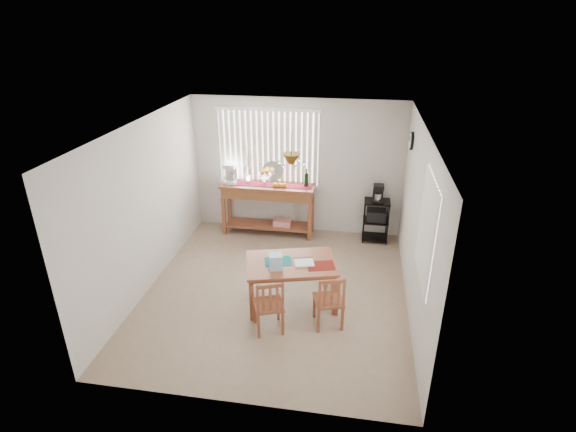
% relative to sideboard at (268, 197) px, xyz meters
% --- Properties ---
extents(ground, '(4.00, 4.50, 0.01)m').
position_rel_sideboard_xyz_m(ground, '(0.51, -1.98, -0.76)').
color(ground, gray).
extents(room_shell, '(4.20, 4.70, 2.70)m').
position_rel_sideboard_xyz_m(room_shell, '(0.51, -1.96, 0.94)').
color(room_shell, beige).
rests_on(room_shell, ground).
extents(sideboard, '(1.79, 0.50, 1.01)m').
position_rel_sideboard_xyz_m(sideboard, '(0.00, 0.00, 0.00)').
color(sideboard, brown).
rests_on(sideboard, ground).
extents(sideboard_items, '(1.70, 0.43, 0.77)m').
position_rel_sideboard_xyz_m(sideboard_items, '(-0.30, 0.02, 0.41)').
color(sideboard_items, maroon).
rests_on(sideboard_items, sideboard).
extents(wire_cart, '(0.47, 0.38, 0.80)m').
position_rel_sideboard_xyz_m(wire_cart, '(2.05, 0.02, -0.27)').
color(wire_cart, black).
rests_on(wire_cart, ground).
extents(cart_items, '(0.19, 0.23, 0.33)m').
position_rel_sideboard_xyz_m(cart_items, '(2.05, 0.03, 0.20)').
color(cart_items, black).
rests_on(cart_items, wire_cart).
extents(dining_table, '(1.46, 1.13, 0.69)m').
position_rel_sideboard_xyz_m(dining_table, '(0.78, -2.24, -0.14)').
color(dining_table, brown).
rests_on(dining_table, ground).
extents(table_items, '(1.07, 0.49, 0.22)m').
position_rel_sideboard_xyz_m(table_items, '(0.69, -2.38, 0.02)').
color(table_items, '#157578').
rests_on(table_items, dining_table).
extents(chair_left, '(0.49, 0.49, 0.83)m').
position_rel_sideboard_xyz_m(chair_left, '(0.59, -2.93, -0.35)').
color(chair_left, brown).
rests_on(chair_left, ground).
extents(chair_right, '(0.47, 0.47, 0.83)m').
position_rel_sideboard_xyz_m(chair_right, '(1.38, -2.70, -0.35)').
color(chair_right, brown).
rests_on(chair_right, ground).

